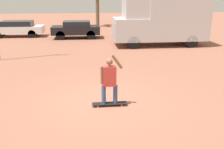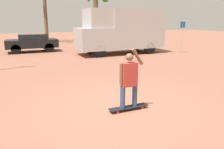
{
  "view_description": "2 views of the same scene",
  "coord_description": "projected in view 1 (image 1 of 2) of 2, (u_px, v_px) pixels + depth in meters",
  "views": [
    {
      "loc": [
        -0.55,
        -7.77,
        3.49
      ],
      "look_at": [
        0.3,
        0.4,
        0.81
      ],
      "focal_mm": 40.0,
      "sensor_mm": 36.0,
      "label": 1
    },
    {
      "loc": [
        -2.57,
        -5.36,
        2.43
      ],
      "look_at": [
        -0.07,
        0.28,
        0.88
      ],
      "focal_mm": 35.0,
      "sensor_mm": 36.0,
      "label": 2
    }
  ],
  "objects": [
    {
      "name": "ground_plane",
      "position": [
        104.0,
        101.0,
        8.49
      ],
      "size": [
        80.0,
        80.0,
        0.0
      ],
      "primitive_type": "plane",
      "color": "#935B47"
    },
    {
      "name": "parked_car_black",
      "position": [
        76.0,
        29.0,
        20.18
      ],
      "size": [
        3.83,
        1.71,
        1.37
      ],
      "color": "black",
      "rests_on": "ground_plane"
    },
    {
      "name": "parked_car_white",
      "position": [
        17.0,
        28.0,
        20.9
      ],
      "size": [
        4.43,
        1.72,
        1.31
      ],
      "color": "black",
      "rests_on": "ground_plane"
    },
    {
      "name": "person_skateboarder",
      "position": [
        109.0,
        79.0,
        7.85
      ],
      "size": [
        0.71,
        0.22,
        1.63
      ],
      "color": "#384C7A",
      "rests_on": "skateboard"
    },
    {
      "name": "camper_van",
      "position": [
        162.0,
        20.0,
        17.1
      ],
      "size": [
        6.35,
        2.28,
        3.19
      ],
      "color": "black",
      "rests_on": "ground_plane"
    },
    {
      "name": "skateboard",
      "position": [
        110.0,
        104.0,
        8.12
      ],
      "size": [
        1.13,
        0.24,
        0.09
      ],
      "color": "black",
      "rests_on": "ground_plane"
    }
  ]
}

